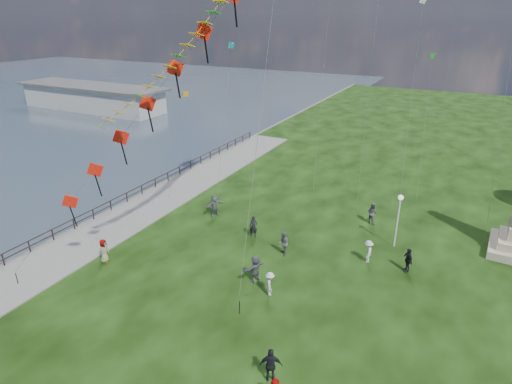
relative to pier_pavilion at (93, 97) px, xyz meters
The scene contains 15 objects.
waterfront 49.44m from the pier_pavilion, 41.92° to the right, with size 200.00×200.00×1.51m.
pier_pavilion is the anchor object (origin of this frame).
lamppost 64.87m from the pier_pavilion, 24.59° to the right, with size 0.39×0.39×4.17m.
person_1 61.05m from the pier_pavilion, 31.44° to the right, with size 0.87×0.54×1.80m, color #595960.
person_2 64.58m from the pier_pavilion, 34.45° to the right, with size 1.00×0.52×1.55m, color silver.
person_3 70.47m from the pier_pavilion, 37.15° to the right, with size 1.08×0.55×1.84m, color black.
person_5 52.71m from the pier_pavilion, 32.86° to the right, with size 1.80×0.78×1.94m, color #595960.
person_6 57.66m from the pier_pavilion, 31.87° to the right, with size 0.64×0.42×1.75m, color black.
person_7 61.39m from the pier_pavilion, 22.88° to the right, with size 0.89×0.55×1.82m, color #595960.
person_8 65.05m from the pier_pavilion, 27.49° to the right, with size 1.06×0.55×1.64m, color silver.
person_9 67.39m from the pier_pavilion, 26.42° to the right, with size 1.02×0.52×1.74m, color black.
person_10 56.47m from the pier_pavilion, 42.84° to the right, with size 0.85×0.52×1.74m, color #595960.
person_11 62.89m from the pier_pavilion, 34.55° to the right, with size 1.75×0.75×1.88m, color #595960.
red_kite_train 59.56m from the pier_pavilion, 39.41° to the right, with size 11.56×9.35×17.55m.
small_kites 58.79m from the pier_pavilion, 19.36° to the right, with size 29.37×16.36×30.44m.
Camera 1 is at (10.50, -14.44, 16.11)m, focal length 30.00 mm.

